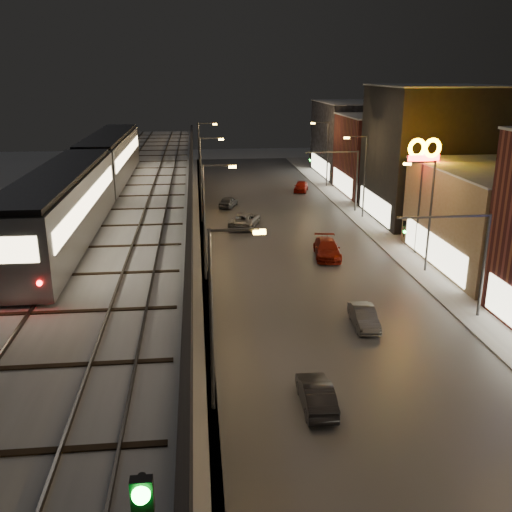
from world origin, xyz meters
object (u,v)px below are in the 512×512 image
car_near_white (316,395)px  car_onc_red (301,187)px  subway_train (91,176)px  car_far_white (228,202)px  car_onc_white (327,249)px  car_mid_silver (245,220)px  car_onc_silver (364,318)px

car_near_white → car_onc_red: (8.58, 51.24, 0.02)m
car_onc_red → subway_train: bearing=-105.6°
car_far_white → car_onc_white: (7.38, -20.28, 0.10)m
car_onc_white → subway_train: bearing=-156.6°
car_mid_silver → car_far_white: bearing=-64.2°
car_onc_silver → car_onc_red: car_onc_red is taller
car_mid_silver → car_far_white: (-1.17, 9.27, -0.09)m
car_near_white → car_far_white: (-1.68, 43.07, -0.02)m
car_far_white → car_onc_white: 21.58m
car_far_white → car_onc_white: size_ratio=0.73×
car_near_white → car_onc_red: bearing=-98.7°
car_mid_silver → car_onc_white: size_ratio=1.03×
car_mid_silver → car_onc_white: bearing=138.0°
car_onc_white → car_onc_red: bearing=91.0°
subway_train → car_onc_white: 20.72m
subway_train → car_onc_white: (18.41, 5.51, -7.74)m
car_mid_silver → car_onc_red: bearing=-98.9°
car_far_white → car_mid_silver: bearing=117.0°
car_onc_white → car_near_white: bearing=-97.3°
car_near_white → subway_train: bearing=-52.9°
car_onc_red → car_mid_silver: bearing=-101.1°
car_far_white → car_onc_silver: (6.55, -34.42, -0.02)m
car_mid_silver → car_onc_white: car_onc_white is taller
subway_train → car_onc_red: size_ratio=9.32×
subway_train → car_far_white: 29.13m
car_onc_white → car_onc_silver: bearing=-86.6°
car_near_white → car_mid_silver: size_ratio=0.76×
car_near_white → car_onc_red: 51.96m
car_onc_silver → car_onc_white: size_ratio=0.74×
car_mid_silver → car_onc_red: (9.09, 17.45, -0.05)m
car_near_white → car_onc_silver: (4.87, 8.65, -0.04)m
car_onc_red → car_far_white: bearing=-125.0°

